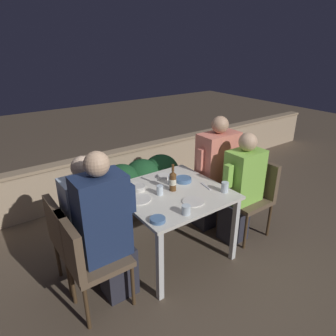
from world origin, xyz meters
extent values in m
plane|color=brown|center=(0.00, 0.00, 0.00)|extent=(16.00, 16.00, 0.00)
cube|color=tan|center=(0.00, 1.59, 0.30)|extent=(9.00, 0.14, 0.60)
cube|color=#9E8466|center=(0.00, 1.59, 0.62)|extent=(9.00, 0.18, 0.04)
cube|color=silver|center=(0.00, 0.00, 0.71)|extent=(0.99, 0.97, 0.03)
cube|color=silver|center=(-0.45, -0.43, 0.35)|extent=(0.05, 0.05, 0.70)
cube|color=silver|center=(0.45, -0.43, 0.35)|extent=(0.05, 0.05, 0.70)
cube|color=silver|center=(-0.45, 0.43, 0.35)|extent=(0.05, 0.05, 0.70)
cube|color=silver|center=(0.45, 0.43, 0.35)|extent=(0.05, 0.05, 0.70)
cube|color=brown|center=(0.21, 0.92, 0.14)|extent=(1.05, 0.36, 0.28)
ellipsoid|color=#194723|center=(-0.08, 0.92, 0.48)|extent=(0.47, 0.47, 0.45)
ellipsoid|color=#194723|center=(0.21, 0.92, 0.48)|extent=(0.47, 0.47, 0.45)
ellipsoid|color=#194723|center=(0.50, 0.92, 0.48)|extent=(0.47, 0.47, 0.45)
cube|color=brown|center=(-0.87, -0.16, 0.44)|extent=(0.46, 0.46, 0.05)
cube|color=brown|center=(-1.07, -0.16, 0.66)|extent=(0.06, 0.46, 0.40)
cylinder|color=#47321E|center=(-1.06, -0.36, 0.21)|extent=(0.03, 0.03, 0.41)
cylinder|color=#47321E|center=(-0.67, -0.36, 0.21)|extent=(0.03, 0.03, 0.41)
cylinder|color=#47321E|center=(-1.06, 0.04, 0.21)|extent=(0.03, 0.03, 0.41)
cylinder|color=#47321E|center=(-0.67, 0.04, 0.21)|extent=(0.03, 0.03, 0.41)
cube|color=#282833|center=(-0.70, -0.16, 0.23)|extent=(0.27, 0.23, 0.46)
cube|color=navy|center=(-0.80, -0.16, 0.81)|extent=(0.39, 0.26, 0.70)
cube|color=navy|center=(-0.55, -0.16, 0.89)|extent=(0.07, 0.07, 0.24)
sphere|color=tan|center=(-0.80, -0.16, 1.26)|extent=(0.19, 0.19, 0.19)
cube|color=brown|center=(-0.87, 0.14, 0.44)|extent=(0.46, 0.46, 0.05)
cube|color=brown|center=(-1.07, 0.14, 0.66)|extent=(0.06, 0.46, 0.40)
cylinder|color=#47321E|center=(-1.07, -0.05, 0.21)|extent=(0.03, 0.03, 0.41)
cylinder|color=#47321E|center=(-0.67, -0.05, 0.21)|extent=(0.03, 0.03, 0.41)
cylinder|color=#47321E|center=(-1.07, 0.34, 0.21)|extent=(0.03, 0.03, 0.41)
cylinder|color=#47321E|center=(-0.67, 0.34, 0.21)|extent=(0.03, 0.03, 0.41)
cube|color=#282833|center=(-0.70, 0.14, 0.23)|extent=(0.28, 0.23, 0.46)
cube|color=silver|center=(-0.80, 0.14, 0.75)|extent=(0.39, 0.26, 0.57)
cube|color=silver|center=(-0.55, 0.14, 0.81)|extent=(0.07, 0.07, 0.24)
sphere|color=beige|center=(-0.80, 0.14, 1.12)|extent=(0.19, 0.19, 0.19)
cube|color=brown|center=(0.87, -0.20, 0.44)|extent=(0.46, 0.46, 0.05)
cube|color=brown|center=(1.07, -0.20, 0.66)|extent=(0.06, 0.46, 0.40)
cylinder|color=#47321E|center=(0.67, -0.40, 0.21)|extent=(0.03, 0.03, 0.41)
cylinder|color=#47321E|center=(1.07, -0.40, 0.21)|extent=(0.03, 0.03, 0.41)
cylinder|color=#47321E|center=(0.67, 0.00, 0.21)|extent=(0.03, 0.03, 0.41)
cylinder|color=#47321E|center=(1.07, 0.00, 0.21)|extent=(0.03, 0.03, 0.41)
cube|color=#282833|center=(0.70, -0.20, 0.23)|extent=(0.27, 0.23, 0.46)
cube|color=#8CCC4C|center=(0.80, -0.20, 0.75)|extent=(0.38, 0.26, 0.57)
cube|color=#8CCC4C|center=(0.55, -0.20, 0.81)|extent=(0.07, 0.07, 0.24)
sphere|color=tan|center=(0.80, -0.20, 1.13)|extent=(0.19, 0.19, 0.19)
cube|color=brown|center=(0.85, 0.19, 0.44)|extent=(0.46, 0.46, 0.05)
cube|color=brown|center=(1.05, 0.19, 0.66)|extent=(0.06, 0.46, 0.40)
cylinder|color=#47321E|center=(0.65, -0.01, 0.21)|extent=(0.03, 0.03, 0.41)
cylinder|color=#47321E|center=(1.05, -0.01, 0.21)|extent=(0.03, 0.03, 0.41)
cylinder|color=#47321E|center=(0.65, 0.39, 0.21)|extent=(0.03, 0.03, 0.41)
cylinder|color=#47321E|center=(1.05, 0.39, 0.21)|extent=(0.03, 0.03, 0.41)
cube|color=#282833|center=(0.68, 0.19, 0.23)|extent=(0.33, 0.23, 0.46)
cube|color=#E07A66|center=(0.78, 0.19, 0.80)|extent=(0.47, 0.26, 0.67)
cube|color=#E07A66|center=(0.53, 0.19, 0.88)|extent=(0.07, 0.07, 0.24)
sphere|color=tan|center=(0.78, 0.19, 1.22)|extent=(0.19, 0.19, 0.19)
cylinder|color=brown|center=(0.02, 0.02, 0.81)|extent=(0.07, 0.07, 0.17)
cylinder|color=beige|center=(0.02, 0.02, 0.82)|extent=(0.07, 0.07, 0.06)
cone|color=brown|center=(0.02, 0.02, 0.91)|extent=(0.07, 0.07, 0.03)
cylinder|color=brown|center=(0.02, 0.02, 0.96)|extent=(0.02, 0.02, 0.07)
cylinder|color=silver|center=(-0.35, 0.04, 0.73)|extent=(0.22, 0.22, 0.01)
cylinder|color=silver|center=(0.03, -0.28, 0.73)|extent=(0.20, 0.20, 0.01)
cylinder|color=beige|center=(-0.25, 0.23, 0.75)|extent=(0.15, 0.15, 0.04)
torus|color=beige|center=(-0.25, 0.23, 0.76)|extent=(0.15, 0.15, 0.01)
cylinder|color=#4C709E|center=(-0.41, -0.35, 0.74)|extent=(0.13, 0.13, 0.03)
torus|color=#4C709E|center=(-0.41, -0.35, 0.75)|extent=(0.13, 0.13, 0.01)
cylinder|color=#4C709E|center=(0.22, 0.11, 0.74)|extent=(0.17, 0.17, 0.04)
torus|color=#4C709E|center=(0.22, 0.11, 0.76)|extent=(0.17, 0.17, 0.01)
cylinder|color=silver|center=(0.11, 0.30, 0.74)|extent=(0.13, 0.13, 0.03)
torus|color=silver|center=(0.11, 0.30, 0.75)|extent=(0.13, 0.13, 0.01)
cylinder|color=silver|center=(0.09, 0.12, 0.78)|extent=(0.08, 0.08, 0.10)
cylinder|color=silver|center=(0.40, -0.30, 0.78)|extent=(0.07, 0.07, 0.10)
cylinder|color=silver|center=(-0.15, -0.40, 0.77)|extent=(0.08, 0.08, 0.08)
cylinder|color=silver|center=(-0.13, 0.02, 0.77)|extent=(0.06, 0.06, 0.09)
cube|color=silver|center=(0.33, -0.11, 0.73)|extent=(0.05, 0.17, 0.01)
camera|label=1|loc=(-1.53, -2.06, 2.07)|focal=32.00mm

